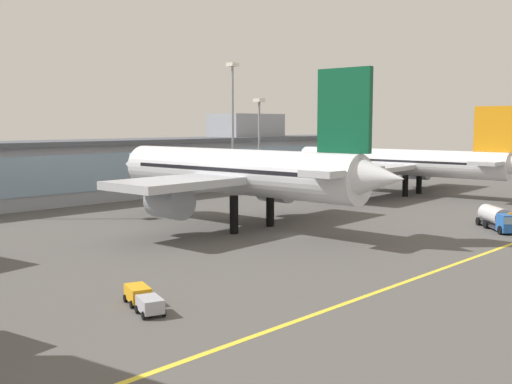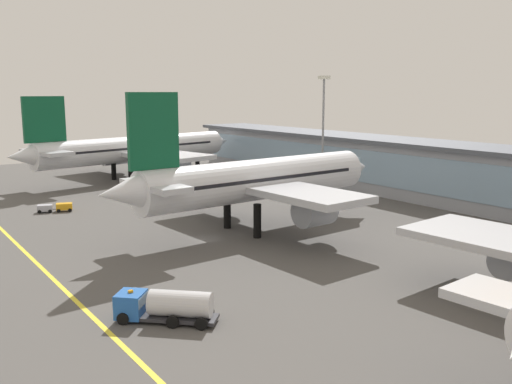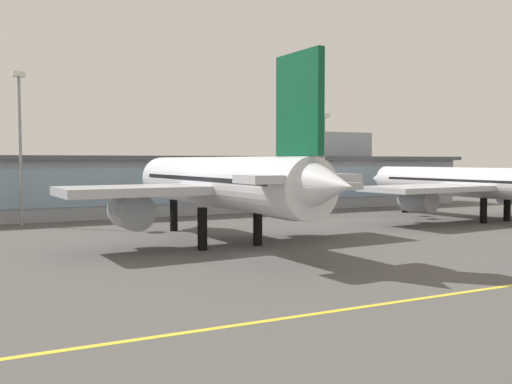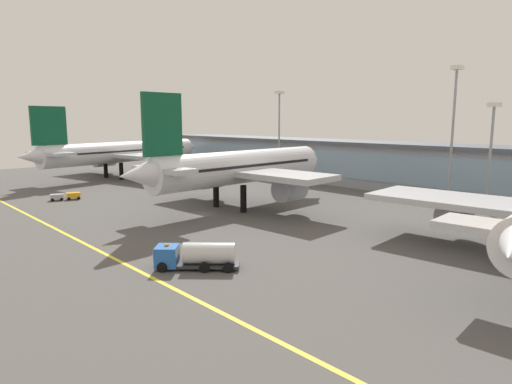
# 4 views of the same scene
# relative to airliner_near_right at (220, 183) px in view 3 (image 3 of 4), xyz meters

# --- Properties ---
(ground_plane) EXTENTS (205.10, 205.10, 0.00)m
(ground_plane) POSITION_rel_airliner_near_right_xyz_m (0.26, -8.99, -7.37)
(ground_plane) COLOR #514F4C
(taxiway_centreline_stripe) EXTENTS (164.08, 0.50, 0.01)m
(taxiway_centreline_stripe) POSITION_rel_airliner_near_right_xyz_m (0.26, -30.99, -7.36)
(taxiway_centreline_stripe) COLOR yellow
(taxiway_centreline_stripe) RESTS_ON ground
(terminal_building) EXTENTS (149.50, 14.00, 16.08)m
(terminal_building) POSITION_rel_airliner_near_right_xyz_m (2.32, 40.57, -1.50)
(terminal_building) COLOR #9399A3
(terminal_building) RESTS_ON ground
(airliner_near_right) EXTENTS (37.52, 48.46, 20.10)m
(airliner_near_right) POSITION_rel_airliner_near_right_xyz_m (0.00, 0.00, 0.00)
(airliner_near_right) COLOR black
(airliner_near_right) RESTS_ON ground
(airliner_far_right) EXTENTS (45.32, 51.67, 16.93)m
(airliner_far_right) POSITION_rel_airliner_near_right_xyz_m (49.24, 5.09, -1.20)
(airliner_far_right) COLOR black
(airliner_far_right) RESTS_ON ground
(apron_light_mast_west) EXTENTS (1.80, 1.80, 23.33)m
(apron_light_mast_west) POSITION_rel_airliner_near_right_xyz_m (-19.83, 30.48, 7.93)
(apron_light_mast_west) COLOR gray
(apron_light_mast_west) RESTS_ON ground
(apron_light_mast_centre) EXTENTS (1.80, 1.80, 18.85)m
(apron_light_mast_centre) POSITION_rel_airliner_near_right_xyz_m (32.97, 27.49, 5.41)
(apron_light_mast_centre) COLOR gray
(apron_light_mast_centre) RESTS_ON ground
(apron_light_mast_east) EXTENTS (1.80, 1.80, 25.48)m
(apron_light_mast_east) POSITION_rel_airliner_near_right_xyz_m (26.10, 28.04, 9.11)
(apron_light_mast_east) COLOR gray
(apron_light_mast_east) RESTS_ON ground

